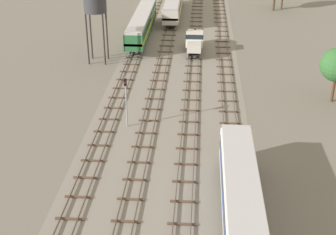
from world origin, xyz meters
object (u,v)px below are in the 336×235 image
passenger_coach_centre_nearest (243,210)px  passenger_coach_far_left_mid (142,23)px  signal_post_nearest (126,96)px  passenger_coach_left_midfar (174,3)px  water_tower (95,4)px  shunter_loco_centre_left_near (195,40)px

passenger_coach_centre_nearest → passenger_coach_far_left_mid: bearing=105.3°
passenger_coach_far_left_mid → signal_post_nearest: (2.30, -33.02, 1.11)m
passenger_coach_left_midfar → signal_post_nearest: (-2.30, -47.84, 1.11)m
water_tower → signal_post_nearest: (7.37, -20.61, -5.01)m
signal_post_nearest → water_tower: bearing=109.7°
passenger_coach_far_left_mid → passenger_coach_left_midfar: bearing=72.7°
shunter_loco_centre_left_near → passenger_coach_far_left_mid: passenger_coach_far_left_mid is taller
water_tower → passenger_coach_centre_nearest: bearing=-63.7°
passenger_coach_far_left_mid → water_tower: water_tower is taller
signal_post_nearest → shunter_loco_centre_left_near: bearing=75.1°
shunter_loco_centre_left_near → passenger_coach_left_midfar: bearing=101.9°
passenger_coach_centre_nearest → shunter_loco_centre_left_near: (-4.60, 43.53, -0.60)m
passenger_coach_far_left_mid → signal_post_nearest: 33.12m
passenger_coach_centre_nearest → passenger_coach_left_midfar: (-9.20, 65.43, 0.00)m
passenger_coach_far_left_mid → passenger_coach_left_midfar: size_ratio=1.00×
passenger_coach_far_left_mid → passenger_coach_centre_nearest: bearing=-74.7°
signal_post_nearest → passenger_coach_left_midfar: bearing=87.2°
shunter_loco_centre_left_near → passenger_coach_far_left_mid: size_ratio=0.38×
passenger_coach_centre_nearest → water_tower: water_tower is taller
passenger_coach_centre_nearest → passenger_coach_far_left_mid: same height
shunter_loco_centre_left_near → passenger_coach_far_left_mid: bearing=142.4°
passenger_coach_centre_nearest → passenger_coach_left_midfar: size_ratio=1.00×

